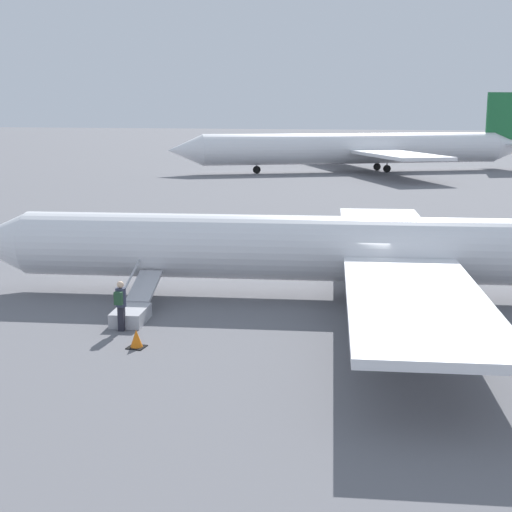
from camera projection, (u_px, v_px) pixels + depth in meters
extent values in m
plane|color=slate|center=(360.00, 298.00, 28.76)|extent=(600.00, 600.00, 0.00)
cylinder|color=white|center=(361.00, 249.00, 28.36)|extent=(27.58, 8.01, 2.62)
cube|color=white|center=(417.00, 301.00, 21.33)|extent=(6.39, 12.19, 0.26)
cube|color=white|center=(384.00, 227.00, 35.18)|extent=(6.39, 12.19, 0.26)
cylinder|color=black|center=(143.00, 285.00, 29.63)|extent=(0.67, 0.29, 0.65)
cylinder|color=#4C4C51|center=(142.00, 275.00, 29.55)|extent=(0.12, 0.12, 0.20)
cylinder|color=black|center=(434.00, 300.00, 27.26)|extent=(0.67, 0.29, 0.65)
cylinder|color=#4C4C51|center=(435.00, 289.00, 27.18)|extent=(0.12, 0.12, 0.20)
cylinder|color=black|center=(426.00, 285.00, 29.56)|extent=(0.67, 0.29, 0.65)
cylinder|color=#4C4C51|center=(427.00, 275.00, 29.47)|extent=(0.12, 0.12, 0.20)
cylinder|color=white|center=(354.00, 148.00, 90.10)|extent=(35.62, 22.07, 3.82)
cone|color=white|center=(185.00, 150.00, 85.90)|extent=(5.49, 5.31, 3.74)
cone|color=white|center=(510.00, 147.00, 94.38)|extent=(6.15, 5.68, 3.74)
cube|color=#1E6B38|center=(505.00, 116.00, 93.40)|extent=(4.82, 2.86, 6.11)
cube|color=white|center=(507.00, 144.00, 94.21)|extent=(7.19, 10.46, 0.19)
cube|color=white|center=(399.00, 155.00, 80.92)|extent=(13.21, 17.14, 0.38)
cube|color=white|center=(343.00, 147.00, 100.16)|extent=(13.21, 17.14, 0.38)
cylinder|color=black|center=(257.00, 170.00, 88.13)|extent=(0.94, 0.66, 0.94)
cylinder|color=gray|center=(257.00, 165.00, 88.01)|extent=(0.17, 0.17, 0.30)
cylinder|color=black|center=(387.00, 169.00, 89.70)|extent=(0.94, 0.66, 0.94)
cylinder|color=gray|center=(387.00, 164.00, 89.58)|extent=(0.17, 0.17, 0.30)
cylinder|color=black|center=(377.00, 167.00, 93.00)|extent=(0.94, 0.66, 0.94)
cylinder|color=gray|center=(377.00, 162.00, 92.88)|extent=(0.17, 0.17, 0.30)
cube|color=#B2B2B7|center=(131.00, 316.00, 25.42)|extent=(1.43, 1.98, 0.50)
cube|color=#B2B2B7|center=(145.00, 286.00, 27.25)|extent=(1.32, 2.37, 0.79)
cube|color=#B2B2B7|center=(133.00, 273.00, 27.20)|extent=(0.50, 2.19, 0.73)
cube|color=#23232D|center=(122.00, 318.00, 24.45)|extent=(0.25, 0.31, 0.85)
cylinder|color=#33384C|center=(121.00, 297.00, 24.30)|extent=(0.36, 0.36, 0.65)
sphere|color=beige|center=(120.00, 285.00, 24.21)|extent=(0.24, 0.24, 0.24)
cube|color=#23472D|center=(118.00, 298.00, 24.03)|extent=(0.31, 0.23, 0.44)
cube|color=black|center=(137.00, 347.00, 22.72)|extent=(0.54, 0.54, 0.03)
cone|color=orange|center=(136.00, 339.00, 22.67)|extent=(0.42, 0.42, 0.59)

